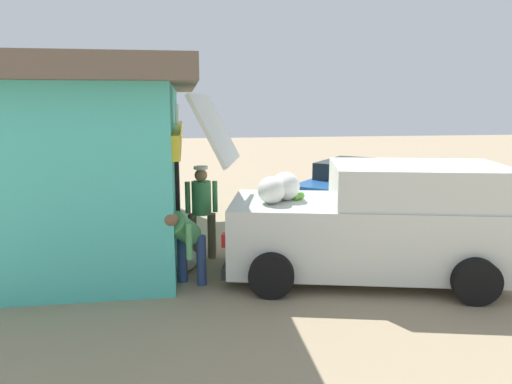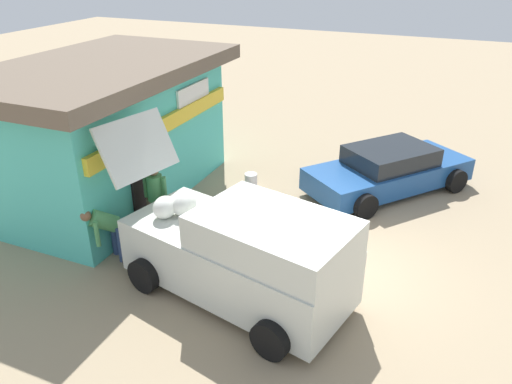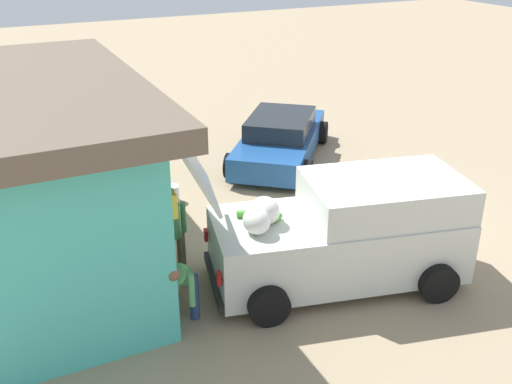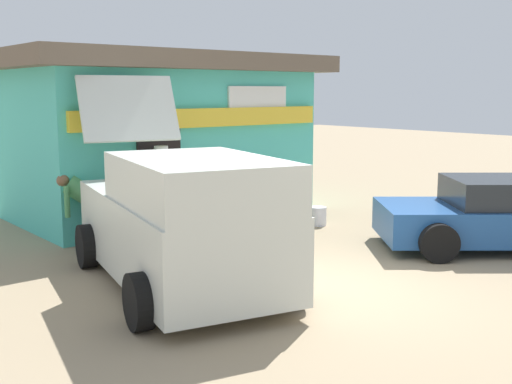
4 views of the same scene
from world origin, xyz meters
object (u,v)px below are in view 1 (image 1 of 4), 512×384
delivery_van (372,221)px  unloaded_banana_pile (183,261)px  customer_bending (184,238)px  vendor_standing (202,206)px  paint_bucket (237,210)px  storefront_bar (89,156)px  parked_sedan (352,183)px

delivery_van → unloaded_banana_pile: (0.71, 2.99, -0.76)m
delivery_van → customer_bending: 2.96m
vendor_standing → paint_bucket: size_ratio=4.54×
storefront_bar → unloaded_banana_pile: bearing=-136.1°
storefront_bar → unloaded_banana_pile: (-1.84, -1.77, -1.59)m
storefront_bar → delivery_van: 5.46m
storefront_bar → paint_bucket: size_ratio=18.07×
parked_sedan → paint_bucket: parked_sedan is taller
delivery_van → parked_sedan: bearing=-17.0°
vendor_standing → customer_bending: size_ratio=1.33×
vendor_standing → parked_sedan: bearing=-45.8°
delivery_van → customer_bending: bearing=90.7°
storefront_bar → paint_bucket: (1.73, -3.07, -1.57)m
parked_sedan → vendor_standing: (-4.22, 4.33, 0.39)m
paint_bucket → vendor_standing: bearing=162.2°
paint_bucket → delivery_van: bearing=-158.4°
storefront_bar → vendor_standing: 2.58m
vendor_standing → storefront_bar: bearing=59.3°
vendor_standing → customer_bending: bearing=166.9°
unloaded_banana_pile → storefront_bar: bearing=43.9°
parked_sedan → vendor_standing: bearing=134.2°
delivery_van → parked_sedan: delivery_van is taller
storefront_bar → paint_bucket: 3.86m
storefront_bar → customer_bending: storefront_bar is taller
unloaded_banana_pile → customer_bending: bearing=-177.3°
customer_bending → unloaded_banana_pile: 0.97m
unloaded_banana_pile → paint_bucket: size_ratio=2.12×
parked_sedan → vendor_standing: 6.06m
delivery_van → unloaded_banana_pile: delivery_van is taller
customer_bending → paint_bucket: size_ratio=3.40×
storefront_bar → delivery_van: bearing=-118.2°
parked_sedan → delivery_van: bearing=163.0°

